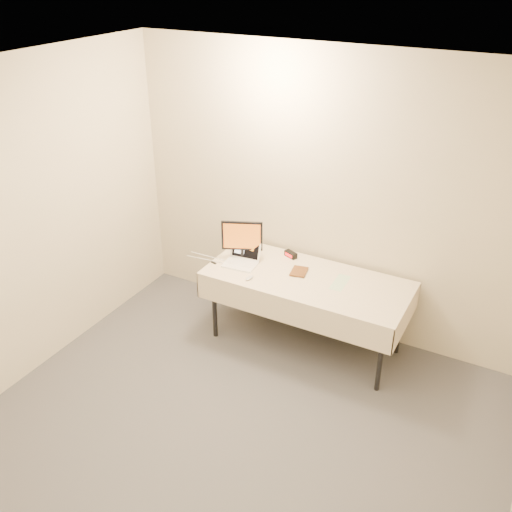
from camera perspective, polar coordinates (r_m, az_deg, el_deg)
The scene contains 10 objects.
ground at distance 4.31m, azimuth -7.36°, elevation -23.29°, with size 5.00×5.00×0.00m, color #414145.
back_wall at distance 5.29m, azimuth 7.42°, elevation 5.77°, with size 4.00×0.10×2.70m, color beige.
table at distance 5.21m, azimuth 5.11°, elevation -2.77°, with size 1.86×0.81×0.74m.
laptop at distance 5.38m, azimuth -1.37°, elevation -0.20°, with size 0.33×0.31×0.20m.
monitor at distance 5.35m, azimuth -1.40°, elevation 1.84°, with size 0.36×0.18×0.40m.
book at distance 5.23m, azimuth 3.59°, elevation -0.63°, with size 0.14×0.02×0.19m, color #92521A.
alarm_clock at distance 5.50m, azimuth 3.50°, elevation 0.16°, with size 0.14×0.10×0.05m.
clicker at distance 5.14m, azimuth -0.66°, elevation -2.19°, with size 0.05×0.10×0.02m, color #BCBCBF.
paper_form at distance 5.14m, azimuth 8.41°, elevation -2.64°, with size 0.12×0.29×0.00m, color #B6DAAD.
usb_dongle at distance 5.41m, azimuth -4.26°, elevation -0.68°, with size 0.06×0.02×0.01m, color black.
Camera 1 is at (1.70, -2.08, 3.37)m, focal length 40.00 mm.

